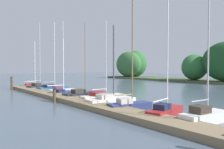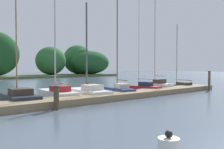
{
  "view_description": "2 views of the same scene",
  "coord_description": "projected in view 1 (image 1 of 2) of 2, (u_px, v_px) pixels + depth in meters",
  "views": [
    {
      "loc": [
        16.08,
        2.17,
        2.87
      ],
      "look_at": [
        1.92,
        13.81,
        2.22
      ],
      "focal_mm": 34.45,
      "sensor_mm": 36.0,
      "label": 1
    },
    {
      "loc": [
        -5.7,
        -0.49,
        1.97
      ],
      "look_at": [
        4.85,
        11.68,
        1.43
      ],
      "focal_mm": 39.85,
      "sensor_mm": 36.0,
      "label": 2
    }
  ],
  "objects": [
    {
      "name": "sailboat_1",
      "position": [
        39.0,
        86.0,
        27.28
      ],
      "size": [
        1.68,
        3.24,
        8.47
      ],
      "rotation": [
        0.0,
        0.0,
        1.77
      ],
      "color": "#232833",
      "rests_on": "ground"
    },
    {
      "name": "sailboat_0",
      "position": [
        34.0,
        86.0,
        29.69
      ],
      "size": [
        1.33,
        4.0,
        6.41
      ],
      "rotation": [
        0.0,
        0.0,
        1.46
      ],
      "color": "#285684",
      "rests_on": "ground"
    },
    {
      "name": "sailboat_3",
      "position": [
        62.0,
        90.0,
        24.3
      ],
      "size": [
        1.32,
        3.29,
        6.02
      ],
      "rotation": [
        0.0,
        0.0,
        1.46
      ],
      "color": "white",
      "rests_on": "ground"
    },
    {
      "name": "sailboat_2",
      "position": [
        53.0,
        87.0,
        25.81
      ],
      "size": [
        1.61,
        3.91,
        8.21
      ],
      "rotation": [
        0.0,
        0.0,
        1.68
      ],
      "color": "#285684",
      "rests_on": "ground"
    },
    {
      "name": "sailboat_4",
      "position": [
        62.0,
        92.0,
        21.84
      ],
      "size": [
        1.75,
        2.96,
        7.51
      ],
      "rotation": [
        0.0,
        0.0,
        1.75
      ],
      "color": "navy",
      "rests_on": "ground"
    },
    {
      "name": "dock_pier",
      "position": [
        69.0,
        99.0,
        17.95
      ],
      "size": [
        29.07,
        1.8,
        0.35
      ],
      "color": "#847051",
      "rests_on": "ground"
    },
    {
      "name": "sailboat_10",
      "position": [
        206.0,
        114.0,
        11.0
      ],
      "size": [
        1.33,
        3.22,
        8.36
      ],
      "rotation": [
        0.0,
        0.0,
        1.44
      ],
      "color": "white",
      "rests_on": "ground"
    },
    {
      "name": "mooring_piling_1",
      "position": [
        54.0,
        96.0,
        17.43
      ],
      "size": [
        0.28,
        0.28,
        1.07
      ],
      "color": "#4C3D28",
      "rests_on": "ground"
    },
    {
      "name": "mooring_piling_0",
      "position": [
        12.0,
        83.0,
        27.15
      ],
      "size": [
        0.32,
        0.32,
        1.63
      ],
      "color": "#4C3D28",
      "rests_on": "ground"
    },
    {
      "name": "sailboat_6",
      "position": [
        104.0,
        97.0,
        18.22
      ],
      "size": [
        1.73,
        4.24,
        6.78
      ],
      "rotation": [
        0.0,
        0.0,
        1.44
      ],
      "color": "silver",
      "rests_on": "ground"
    },
    {
      "name": "sailboat_8",
      "position": [
        130.0,
        104.0,
        14.34
      ],
      "size": [
        1.59,
        3.24,
        7.43
      ],
      "rotation": [
        0.0,
        0.0,
        1.34
      ],
      "color": "navy",
      "rests_on": "ground"
    },
    {
      "name": "sailboat_5",
      "position": [
        84.0,
        94.0,
        19.87
      ],
      "size": [
        1.65,
        3.82,
        6.97
      ],
      "rotation": [
        0.0,
        0.0,
        1.49
      ],
      "color": "#232833",
      "rests_on": "ground"
    },
    {
      "name": "sailboat_7",
      "position": [
        112.0,
        100.0,
        16.34
      ],
      "size": [
        1.83,
        4.09,
        6.03
      ],
      "rotation": [
        0.0,
        0.0,
        1.44
      ],
      "color": "white",
      "rests_on": "ground"
    },
    {
      "name": "sailboat_9",
      "position": [
        166.0,
        110.0,
        12.53
      ],
      "size": [
        1.53,
        3.43,
        7.15
      ],
      "rotation": [
        0.0,
        0.0,
        1.77
      ],
      "color": "maroon",
      "rests_on": "ground"
    }
  ]
}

